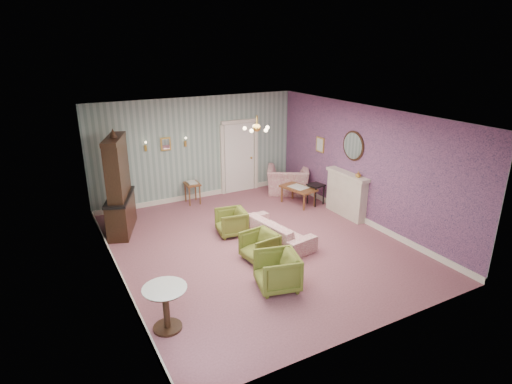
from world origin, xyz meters
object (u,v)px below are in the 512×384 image
sofa_chintz (277,227)px  pedestal_table (166,308)px  olive_chair_b (260,245)px  side_table_black (316,194)px  fireplace (346,194)px  olive_chair_c (231,221)px  wingback_chair (288,176)px  olive_chair_a (277,270)px  dresser (118,183)px  coffee_table (298,196)px

sofa_chintz → pedestal_table: (-3.14, -1.82, 0.01)m
olive_chair_b → side_table_black: 3.56m
olive_chair_b → fireplace: bearing=101.4°
olive_chair_c → side_table_black: olive_chair_c is taller
sofa_chintz → wingback_chair: 3.34m
olive_chair_a → dresser: 4.46m
olive_chair_a → pedestal_table: bearing=-70.8°
pedestal_table → fireplace: bearing=22.6°
olive_chair_b → olive_chair_c: 1.40m
sofa_chintz → fireplace: 2.42m
dresser → side_table_black: dresser is taller
pedestal_table → olive_chair_a: bearing=4.8°
coffee_table → side_table_black: (0.43, -0.23, 0.04)m
side_table_black → pedestal_table: (-5.30, -3.32, 0.09)m
coffee_table → side_table_black: side_table_black is taller
olive_chair_a → dresser: (-1.95, 3.92, 0.84)m
olive_chair_b → sofa_chintz: 0.94m
olive_chair_a → wingback_chair: 5.26m
wingback_chair → pedestal_table: size_ratio=1.59×
dresser → fireplace: bearing=2.4°
side_table_black → pedestal_table: pedestal_table is taller
sofa_chintz → olive_chair_a: bearing=139.4°
olive_chair_b → wingback_chair: wingback_chair is taller
olive_chair_c → sofa_chintz: sofa_chintz is taller
dresser → pedestal_table: bearing=-71.4°
wingback_chair → fireplace: 2.23m
fireplace → side_table_black: 1.08m
sofa_chintz → pedestal_table: 3.63m
dresser → olive_chair_c: bearing=-11.6°
side_table_black → pedestal_table: size_ratio=0.77×
olive_chair_b → sofa_chintz: bearing=119.1°
dresser → side_table_black: (5.12, -0.79, -0.92)m
fireplace → pedestal_table: (-5.51, -2.29, -0.20)m
olive_chair_a → olive_chair_c: 2.51m
olive_chair_b → wingback_chair: bearing=132.8°
olive_chair_b → coffee_table: bearing=125.8°
wingback_chair → sofa_chintz: bearing=85.7°
wingback_chair → pedestal_table: (-5.14, -4.49, -0.15)m
olive_chair_a → fireplace: bearing=136.5°
olive_chair_c → dresser: dresser is taller
olive_chair_c → side_table_black: size_ratio=1.14×
wingback_chair → dresser: (-4.95, -0.39, 0.69)m
olive_chair_c → pedestal_table: bearing=-33.1°
olive_chair_b → fireplace: (3.13, 1.02, 0.25)m
side_table_black → olive_chair_c: bearing=-167.6°
wingback_chair → coffee_table: wingback_chair is taller
wingback_chair → side_table_black: (0.16, -1.18, -0.23)m
wingback_chair → dresser: dresser is taller
olive_chair_c → fireplace: 3.14m
fireplace → pedestal_table: size_ratio=1.85×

